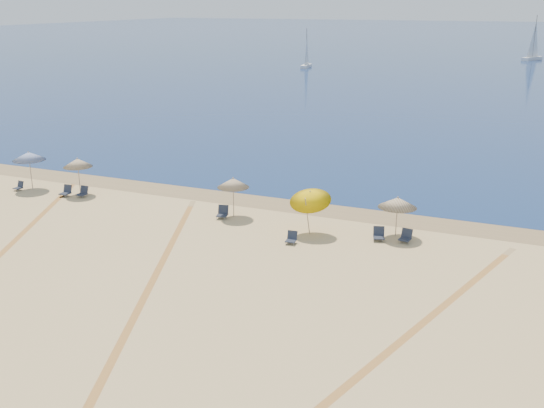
# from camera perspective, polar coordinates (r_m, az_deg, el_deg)

# --- Properties ---
(ocean) EXTENTS (500.00, 500.00, 0.00)m
(ocean) POSITION_cam_1_polar(r_m,az_deg,el_deg) (236.74, 19.86, 14.04)
(ocean) COLOR #0C2151
(ocean) RESTS_ON ground
(wet_sand) EXTENTS (500.00, 500.00, 0.00)m
(wet_sand) POSITION_cam_1_polar(r_m,az_deg,el_deg) (39.29, 2.22, -0.13)
(wet_sand) COLOR olive
(wet_sand) RESTS_ON ground
(umbrella_0) EXTENTS (2.18, 2.18, 2.65)m
(umbrella_0) POSITION_cam_1_polar(r_m,az_deg,el_deg) (45.21, -21.31, 4.09)
(umbrella_0) COLOR gray
(umbrella_0) RESTS_ON ground
(umbrella_1) EXTENTS (1.89, 1.89, 2.50)m
(umbrella_1) POSITION_cam_1_polar(r_m,az_deg,el_deg) (42.94, -17.32, 3.62)
(umbrella_1) COLOR gray
(umbrella_1) RESTS_ON ground
(umbrella_2) EXTENTS (1.89, 1.89, 2.43)m
(umbrella_2) POSITION_cam_1_polar(r_m,az_deg,el_deg) (36.74, -3.57, 1.94)
(umbrella_2) COLOR gray
(umbrella_2) RESTS_ON ground
(umbrella_3) EXTENTS (2.28, 2.33, 2.80)m
(umbrella_3) POSITION_cam_1_polar(r_m,az_deg,el_deg) (33.92, 3.48, 0.68)
(umbrella_3) COLOR gray
(umbrella_3) RESTS_ON ground
(umbrella_4) EXTENTS (2.09, 2.10, 2.28)m
(umbrella_4) POSITION_cam_1_polar(r_m,az_deg,el_deg) (34.20, 11.39, 0.14)
(umbrella_4) COLOR gray
(umbrella_4) RESTS_ON ground
(chair_0) EXTENTS (0.58, 0.65, 0.61)m
(chair_0) POSITION_cam_1_polar(r_m,az_deg,el_deg) (45.76, -22.08, 1.51)
(chair_0) COLOR #1B212E
(chair_0) RESTS_ON ground
(chair_1) EXTENTS (0.60, 0.71, 0.73)m
(chair_1) POSITION_cam_1_polar(r_m,az_deg,el_deg) (43.30, -18.26, 1.12)
(chair_1) COLOR #1B212E
(chair_1) RESTS_ON ground
(chair_2) EXTENTS (0.60, 0.70, 0.70)m
(chair_2) POSITION_cam_1_polar(r_m,az_deg,el_deg) (42.81, -16.87, 1.05)
(chair_2) COLOR #1B212E
(chair_2) RESTS_ON ground
(chair_3) EXTENTS (0.75, 0.83, 0.74)m
(chair_3) POSITION_cam_1_polar(r_m,az_deg,el_deg) (37.07, -4.52, -0.78)
(chair_3) COLOR #1B212E
(chair_3) RESTS_ON ground
(chair_4) EXTENTS (0.57, 0.65, 0.64)m
(chair_4) POSITION_cam_1_polar(r_m,az_deg,el_deg) (33.15, 1.80, -3.13)
(chair_4) COLOR #1B212E
(chair_4) RESTS_ON ground
(chair_5) EXTENTS (0.76, 0.83, 0.71)m
(chair_5) POSITION_cam_1_polar(r_m,az_deg,el_deg) (34.04, 9.73, -2.75)
(chair_5) COLOR #1B212E
(chair_5) RESTS_ON ground
(chair_6) EXTENTS (0.67, 0.76, 0.70)m
(chair_6) POSITION_cam_1_polar(r_m,az_deg,el_deg) (34.04, 12.12, -2.91)
(chair_6) COLOR #1B212E
(chair_6) RESTS_ON ground
(sailboat_0) EXTENTS (4.30, 6.37, 9.43)m
(sailboat_0) POSITION_cam_1_polar(r_m,az_deg,el_deg) (150.34, 22.75, 13.10)
(sailboat_0) COLOR white
(sailboat_0) RESTS_ON ocean
(sailboat_2) EXTENTS (1.89, 5.05, 7.34)m
(sailboat_2) POSITION_cam_1_polar(r_m,az_deg,el_deg) (123.82, 3.17, 13.36)
(sailboat_2) COLOR white
(sailboat_2) RESTS_ON ocean
(tire_tracks) EXTENTS (56.60, 41.42, 0.00)m
(tire_tracks) POSITION_cam_1_polar(r_m,az_deg,el_deg) (27.89, -11.21, -8.37)
(tire_tracks) COLOR tan
(tire_tracks) RESTS_ON ground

